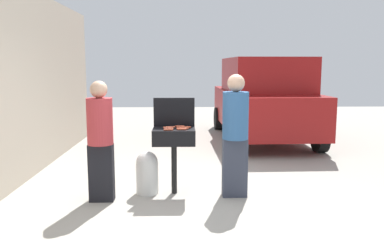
{
  "coord_description": "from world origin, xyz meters",
  "views": [
    {
      "loc": [
        -0.06,
        -5.1,
        1.83
      ],
      "look_at": [
        0.09,
        0.8,
        1.0
      ],
      "focal_mm": 36.02,
      "sensor_mm": 36.0,
      "label": 1
    }
  ],
  "objects": [
    {
      "name": "grill_lid_open",
      "position": [
        -0.18,
        0.52,
        1.16
      ],
      "size": [
        0.6,
        0.05,
        0.42
      ],
      "primitive_type": "cube",
      "color": "black",
      "rests_on": "bbq_grill"
    },
    {
      "name": "parked_minivan",
      "position": [
        1.94,
        4.34,
        1.03
      ],
      "size": [
        2.12,
        4.45,
        2.02
      ],
      "rotation": [
        0.0,
        0.0,
        3.17
      ],
      "color": "maroon",
      "rests_on": "ground"
    },
    {
      "name": "hot_dog_2",
      "position": [
        -0.25,
        0.13,
        0.96
      ],
      "size": [
        0.13,
        0.04,
        0.03
      ],
      "primitive_type": "cylinder",
      "rotation": [
        0.0,
        1.57,
        0.12
      ],
      "color": "#AD4228",
      "rests_on": "bbq_grill"
    },
    {
      "name": "hot_dog_4",
      "position": [
        -0.25,
        0.25,
        0.96
      ],
      "size": [
        0.13,
        0.03,
        0.03
      ],
      "primitive_type": "cylinder",
      "rotation": [
        0.0,
        1.57,
        -0.05
      ],
      "color": "#C6593D",
      "rests_on": "bbq_grill"
    },
    {
      "name": "bbq_grill",
      "position": [
        -0.18,
        0.3,
        0.8
      ],
      "size": [
        0.6,
        0.44,
        0.95
      ],
      "color": "black",
      "rests_on": "ground"
    },
    {
      "name": "hot_dog_1",
      "position": [
        -0.23,
        0.35,
        0.96
      ],
      "size": [
        0.13,
        0.04,
        0.03
      ],
      "primitive_type": "cylinder",
      "rotation": [
        0.0,
        1.57,
        0.07
      ],
      "color": "#C6593D",
      "rests_on": "bbq_grill"
    },
    {
      "name": "hot_dog_3",
      "position": [
        -0.0,
        0.34,
        0.96
      ],
      "size": [
        0.13,
        0.03,
        0.03
      ],
      "primitive_type": "cylinder",
      "rotation": [
        0.0,
        1.57,
        0.01
      ],
      "color": "#AD4228",
      "rests_on": "bbq_grill"
    },
    {
      "name": "hot_dog_9",
      "position": [
        -0.08,
        0.26,
        0.96
      ],
      "size": [
        0.13,
        0.04,
        0.03
      ],
      "primitive_type": "cylinder",
      "rotation": [
        0.0,
        1.57,
        -0.12
      ],
      "color": "#AD4228",
      "rests_on": "bbq_grill"
    },
    {
      "name": "hot_dog_5",
      "position": [
        -0.04,
        0.23,
        0.96
      ],
      "size": [
        0.13,
        0.04,
        0.03
      ],
      "primitive_type": "cylinder",
      "rotation": [
        0.0,
        1.57,
        -0.12
      ],
      "color": "#AD4228",
      "rests_on": "bbq_grill"
    },
    {
      "name": "person_right",
      "position": [
        0.68,
        0.15,
        0.93
      ],
      "size": [
        0.36,
        0.36,
        1.72
      ],
      "rotation": [
        0.0,
        0.0,
        3.15
      ],
      "color": "#333847",
      "rests_on": "ground"
    },
    {
      "name": "hot_dog_6",
      "position": [
        -0.07,
        0.31,
        0.96
      ],
      "size": [
        0.13,
        0.04,
        0.03
      ],
      "primitive_type": "cylinder",
      "rotation": [
        0.0,
        1.57,
        0.07
      ],
      "color": "#B74C33",
      "rests_on": "bbq_grill"
    },
    {
      "name": "hot_dog_8",
      "position": [
        -0.26,
        0.3,
        0.96
      ],
      "size": [
        0.13,
        0.04,
        0.03
      ],
      "primitive_type": "cylinder",
      "rotation": [
        0.0,
        1.57,
        -0.07
      ],
      "color": "#B74C33",
      "rests_on": "bbq_grill"
    },
    {
      "name": "person_left",
      "position": [
        -1.16,
        0.01,
        0.89
      ],
      "size": [
        0.34,
        0.34,
        1.64
      ],
      "rotation": [
        0.0,
        0.0,
        -0.04
      ],
      "color": "black",
      "rests_on": "ground"
    },
    {
      "name": "propane_tank",
      "position": [
        -0.57,
        0.3,
        0.32
      ],
      "size": [
        0.32,
        0.32,
        0.62
      ],
      "color": "silver",
      "rests_on": "ground"
    },
    {
      "name": "ground_plane",
      "position": [
        0.0,
        0.0,
        0.0
      ],
      "size": [
        24.0,
        24.0,
        0.0
      ],
      "primitive_type": "plane",
      "color": "#9E998E"
    },
    {
      "name": "hot_dog_0",
      "position": [
        -0.07,
        0.16,
        0.96
      ],
      "size": [
        0.13,
        0.03,
        0.03
      ],
      "primitive_type": "cylinder",
      "rotation": [
        0.0,
        1.57,
        -0.06
      ],
      "color": "#AD4228",
      "rests_on": "bbq_grill"
    },
    {
      "name": "house_wall_side",
      "position": [
        -2.67,
        1.0,
        1.55
      ],
      "size": [
        0.24,
        8.0,
        3.09
      ],
      "primitive_type": "cube",
      "color": "#B2A893",
      "rests_on": "ground"
    },
    {
      "name": "hot_dog_7",
      "position": [
        -0.09,
        0.42,
        0.96
      ],
      "size": [
        0.13,
        0.03,
        0.03
      ],
      "primitive_type": "cylinder",
      "rotation": [
        0.0,
        1.57,
        -0.06
      ],
      "color": "#B74C33",
      "rests_on": "bbq_grill"
    }
  ]
}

